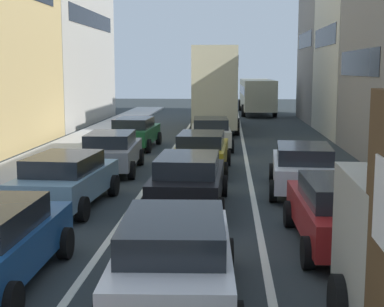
# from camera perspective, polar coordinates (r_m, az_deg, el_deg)

# --- Properties ---
(sidewalk_left) EXTENTS (2.60, 64.00, 0.14)m
(sidewalk_left) POSITION_cam_1_polar(r_m,az_deg,el_deg) (24.15, -14.78, -0.63)
(sidewalk_left) COLOR #B7B7B7
(sidewalk_left) RESTS_ON ground
(lane_stripe_left) EXTENTS (0.16, 60.00, 0.01)m
(lane_stripe_left) POSITION_cam_1_polar(r_m,az_deg,el_deg) (23.07, -2.91, -0.94)
(lane_stripe_left) COLOR silver
(lane_stripe_left) RESTS_ON ground
(lane_stripe_right) EXTENTS (0.16, 60.00, 0.01)m
(lane_stripe_right) POSITION_cam_1_polar(r_m,az_deg,el_deg) (22.92, 5.56, -1.03)
(lane_stripe_right) COLOR silver
(lane_stripe_right) RESTS_ON ground
(sedan_centre_lane_second) EXTENTS (2.21, 4.37, 1.49)m
(sedan_centre_lane_second) POSITION_cam_1_polar(r_m,az_deg,el_deg) (9.27, -1.81, -10.34)
(sedan_centre_lane_second) COLOR silver
(sedan_centre_lane_second) RESTS_ON ground
(hatchback_centre_lane_third) EXTENTS (2.14, 4.34, 1.49)m
(hatchback_centre_lane_third) POSITION_cam_1_polar(r_m,az_deg,el_deg) (15.46, -0.36, -2.65)
(hatchback_centre_lane_third) COLOR black
(hatchback_centre_lane_third) RESTS_ON ground
(sedan_left_lane_third) EXTENTS (2.28, 4.41, 1.49)m
(sedan_left_lane_third) POSITION_cam_1_polar(r_m,az_deg,el_deg) (15.96, -12.58, -2.50)
(sedan_left_lane_third) COLOR #759EB7
(sedan_left_lane_third) RESTS_ON ground
(coupe_centre_lane_fourth) EXTENTS (2.17, 4.36, 1.49)m
(coupe_centre_lane_fourth) POSITION_cam_1_polar(r_m,az_deg,el_deg) (20.81, 0.97, 0.24)
(coupe_centre_lane_fourth) COLOR #B29319
(coupe_centre_lane_fourth) RESTS_ON ground
(sedan_left_lane_fourth) EXTENTS (2.23, 4.38, 1.49)m
(sedan_left_lane_fourth) POSITION_cam_1_polar(r_m,az_deg,el_deg) (21.10, -8.15, 0.27)
(sedan_left_lane_fourth) COLOR gray
(sedan_left_lane_fourth) RESTS_ON ground
(sedan_centre_lane_fifth) EXTENTS (2.24, 4.39, 1.49)m
(sedan_centre_lane_fifth) POSITION_cam_1_polar(r_m,az_deg,el_deg) (27.02, 1.89, 2.15)
(sedan_centre_lane_fifth) COLOR beige
(sedan_centre_lane_fifth) RESTS_ON ground
(sedan_left_lane_fifth) EXTENTS (2.20, 4.37, 1.49)m
(sedan_left_lane_fifth) POSITION_cam_1_polar(r_m,az_deg,el_deg) (27.28, -5.81, 2.17)
(sedan_left_lane_fifth) COLOR #19592D
(sedan_left_lane_fifth) RESTS_ON ground
(sedan_right_lane_behind_truck) EXTENTS (2.13, 4.33, 1.49)m
(sedan_right_lane_behind_truck) POSITION_cam_1_polar(r_m,az_deg,el_deg) (12.53, 14.86, -5.60)
(sedan_right_lane_behind_truck) COLOR #A51E1E
(sedan_right_lane_behind_truck) RESTS_ON ground
(wagon_right_lane_far) EXTENTS (2.29, 4.41, 1.49)m
(wagon_right_lane_far) POSITION_cam_1_polar(r_m,az_deg,el_deg) (17.76, 11.15, -1.35)
(wagon_right_lane_far) COLOR silver
(wagon_right_lane_far) RESTS_ON ground
(bus_mid_queue_primary) EXTENTS (2.80, 10.50, 5.06)m
(bus_mid_queue_primary) POSITION_cam_1_polar(r_m,az_deg,el_deg) (35.64, 2.51, 6.96)
(bus_mid_queue_primary) COLOR #BFB793
(bus_mid_queue_primary) RESTS_ON ground
(bus_far_queue_secondary) EXTENTS (2.95, 10.54, 2.90)m
(bus_far_queue_secondary) POSITION_cam_1_polar(r_m,az_deg,el_deg) (48.55, 6.55, 6.06)
(bus_far_queue_secondary) COLOR #BFB793
(bus_far_queue_secondary) RESTS_ON ground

